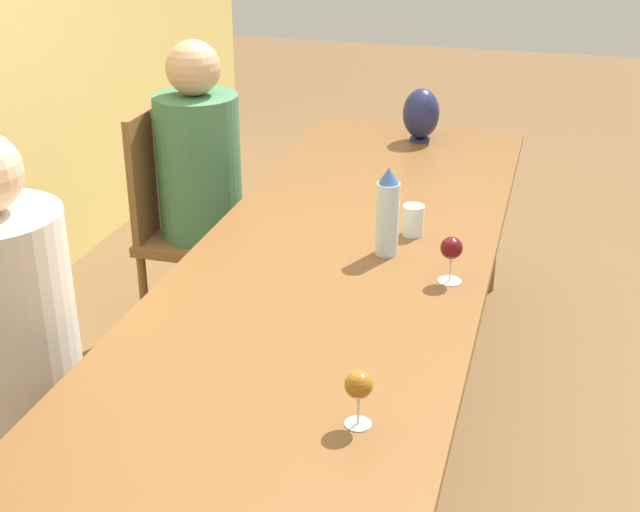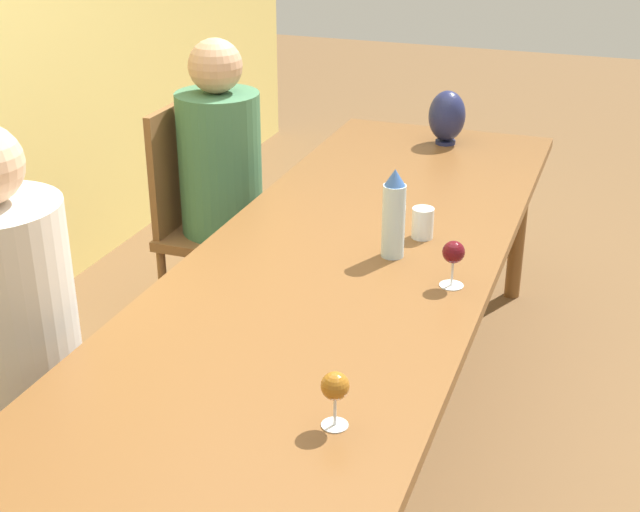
{
  "view_description": "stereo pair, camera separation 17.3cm",
  "coord_description": "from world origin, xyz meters",
  "px_view_note": "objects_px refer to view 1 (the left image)",
  "views": [
    {
      "loc": [
        -2.4,
        -0.61,
        1.89
      ],
      "look_at": [
        -0.19,
        0.0,
        0.84
      ],
      "focal_mm": 50.0,
      "sensor_mm": 36.0,
      "label": 1
    },
    {
      "loc": [
        -2.35,
        -0.78,
        1.89
      ],
      "look_at": [
        -0.19,
        0.0,
        0.84
      ],
      "focal_mm": 50.0,
      "sensor_mm": 36.0,
      "label": 2
    }
  ],
  "objects_px": {
    "vase": "(421,114)",
    "wine_glass_1": "(359,387)",
    "water_tumbler": "(413,220)",
    "person_far": "(203,186)",
    "water_bottle": "(388,213)",
    "chair_far": "(185,220)",
    "wine_glass_2": "(451,250)",
    "person_near": "(13,348)"
  },
  "relations": [
    {
      "from": "water_tumbler",
      "to": "vase",
      "type": "height_order",
      "value": "vase"
    },
    {
      "from": "person_near",
      "to": "person_far",
      "type": "xyz_separation_m",
      "value": [
        1.32,
        0.0,
        -0.01
      ]
    },
    {
      "from": "water_tumbler",
      "to": "vase",
      "type": "relative_size",
      "value": 0.44
    },
    {
      "from": "wine_glass_2",
      "to": "person_far",
      "type": "relative_size",
      "value": 0.11
    },
    {
      "from": "wine_glass_1",
      "to": "water_tumbler",
      "type": "bearing_deg",
      "value": 3.79
    },
    {
      "from": "person_near",
      "to": "vase",
      "type": "bearing_deg",
      "value": -21.45
    },
    {
      "from": "person_near",
      "to": "water_tumbler",
      "type": "bearing_deg",
      "value": -45.07
    },
    {
      "from": "wine_glass_1",
      "to": "person_far",
      "type": "distance_m",
      "value": 1.8
    },
    {
      "from": "wine_glass_2",
      "to": "vase",
      "type": "bearing_deg",
      "value": 13.28
    },
    {
      "from": "vase",
      "to": "wine_glass_1",
      "type": "relative_size",
      "value": 1.71
    },
    {
      "from": "water_bottle",
      "to": "person_near",
      "type": "height_order",
      "value": "person_near"
    },
    {
      "from": "wine_glass_1",
      "to": "person_far",
      "type": "bearing_deg",
      "value": 33.32
    },
    {
      "from": "vase",
      "to": "person_far",
      "type": "height_order",
      "value": "person_far"
    },
    {
      "from": "wine_glass_1",
      "to": "person_far",
      "type": "height_order",
      "value": "person_far"
    },
    {
      "from": "vase",
      "to": "water_tumbler",
      "type": "bearing_deg",
      "value": -171.61
    },
    {
      "from": "water_bottle",
      "to": "person_near",
      "type": "distance_m",
      "value": 1.15
    },
    {
      "from": "vase",
      "to": "person_near",
      "type": "xyz_separation_m",
      "value": [
        -1.93,
        0.76,
        -0.18
      ]
    },
    {
      "from": "person_far",
      "to": "water_bottle",
      "type": "bearing_deg",
      "value": -124.36
    },
    {
      "from": "wine_glass_1",
      "to": "wine_glass_2",
      "type": "bearing_deg",
      "value": -6.99
    },
    {
      "from": "wine_glass_2",
      "to": "person_near",
      "type": "distance_m",
      "value": 1.24
    },
    {
      "from": "water_bottle",
      "to": "water_tumbler",
      "type": "relative_size",
      "value": 2.8
    },
    {
      "from": "wine_glass_2",
      "to": "chair_far",
      "type": "distance_m",
      "value": 1.41
    },
    {
      "from": "water_bottle",
      "to": "wine_glass_2",
      "type": "bearing_deg",
      "value": -123.51
    },
    {
      "from": "vase",
      "to": "chair_far",
      "type": "distance_m",
      "value": 1.1
    },
    {
      "from": "vase",
      "to": "chair_far",
      "type": "height_order",
      "value": "chair_far"
    },
    {
      "from": "chair_far",
      "to": "person_far",
      "type": "xyz_separation_m",
      "value": [
        0.0,
        -0.09,
        0.16
      ]
    },
    {
      "from": "wine_glass_2",
      "to": "person_far",
      "type": "height_order",
      "value": "person_far"
    },
    {
      "from": "wine_glass_1",
      "to": "water_bottle",
      "type": "bearing_deg",
      "value": 7.77
    },
    {
      "from": "wine_glass_1",
      "to": "chair_far",
      "type": "distance_m",
      "value": 1.87
    },
    {
      "from": "chair_far",
      "to": "person_near",
      "type": "relative_size",
      "value": 0.76
    },
    {
      "from": "water_tumbler",
      "to": "wine_glass_1",
      "type": "relative_size",
      "value": 0.75
    },
    {
      "from": "water_tumbler",
      "to": "person_near",
      "type": "bearing_deg",
      "value": 134.93
    },
    {
      "from": "water_bottle",
      "to": "wine_glass_1",
      "type": "distance_m",
      "value": 0.92
    },
    {
      "from": "chair_far",
      "to": "person_near",
      "type": "height_order",
      "value": "person_near"
    },
    {
      "from": "person_near",
      "to": "wine_glass_2",
      "type": "bearing_deg",
      "value": -61.16
    },
    {
      "from": "wine_glass_2",
      "to": "chair_far",
      "type": "xyz_separation_m",
      "value": [
        0.73,
        1.16,
        -0.32
      ]
    },
    {
      "from": "water_bottle",
      "to": "water_tumbler",
      "type": "bearing_deg",
      "value": -16.92
    },
    {
      "from": "water_tumbler",
      "to": "wine_glass_2",
      "type": "bearing_deg",
      "value": -152.38
    },
    {
      "from": "chair_far",
      "to": "person_near",
      "type": "distance_m",
      "value": 1.34
    },
    {
      "from": "water_tumbler",
      "to": "person_far",
      "type": "distance_m",
      "value": 1.01
    },
    {
      "from": "water_tumbler",
      "to": "person_far",
      "type": "relative_size",
      "value": 0.08
    },
    {
      "from": "water_bottle",
      "to": "chair_far",
      "type": "xyz_separation_m",
      "value": [
        0.59,
        0.95,
        -0.36
      ]
    }
  ]
}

